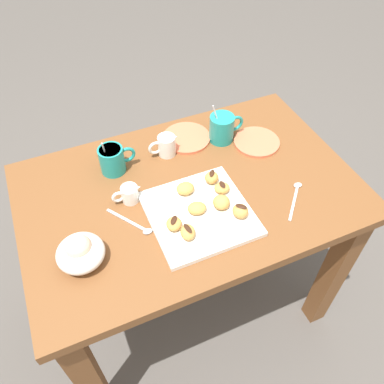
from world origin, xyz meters
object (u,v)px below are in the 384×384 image
at_px(beignet_6, 197,208).
at_px(dining_table, 190,217).
at_px(beignet_0, 188,232).
at_px(beignet_1, 185,188).
at_px(coffee_mug_teal_left, 113,159).
at_px(saucer_coral_left, 186,138).
at_px(beignet_3, 221,202).
at_px(cream_pitcher_white, 166,145).
at_px(beignet_7, 240,211).
at_px(beignet_4, 212,178).
at_px(ice_cream_bowl, 80,252).
at_px(coffee_mug_teal_right, 222,127).
at_px(saucer_coral_right, 257,142).
at_px(beignet_5, 222,188).
at_px(chocolate_sauce_pitcher, 129,193).
at_px(pastry_plate_square, 199,214).
at_px(beignet_2, 174,224).

bearing_deg(beignet_6, dining_table, 77.86).
xyz_separation_m(beignet_0, beignet_6, (0.06, 0.07, -0.00)).
distance_m(dining_table, beignet_1, 0.18).
relative_size(coffee_mug_teal_left, beignet_6, 2.51).
height_order(saucer_coral_left, beignet_3, beignet_3).
relative_size(cream_pitcher_white, beignet_7, 2.17).
bearing_deg(beignet_4, ice_cream_bowl, -165.46).
height_order(coffee_mug_teal_right, beignet_4, coffee_mug_teal_right).
distance_m(saucer_coral_right, beignet_0, 0.48).
bearing_deg(saucer_coral_right, saucer_coral_left, 151.30).
xyz_separation_m(coffee_mug_teal_left, saucer_coral_left, (0.28, 0.05, -0.04)).
distance_m(saucer_coral_right, beignet_5, 0.28).
bearing_deg(beignet_0, saucer_coral_left, 67.60).
xyz_separation_m(coffee_mug_teal_right, beignet_4, (-0.13, -0.19, -0.02)).
relative_size(coffee_mug_teal_right, ice_cream_bowl, 1.16).
bearing_deg(beignet_1, saucer_coral_right, 21.40).
xyz_separation_m(coffee_mug_teal_right, beignet_1, (-0.22, -0.20, -0.02)).
bearing_deg(ice_cream_bowl, saucer_coral_right, 19.22).
relative_size(coffee_mug_teal_left, cream_pitcher_white, 1.34).
bearing_deg(coffee_mug_teal_right, saucer_coral_left, 156.16).
distance_m(cream_pitcher_white, beignet_6, 0.29).
height_order(ice_cream_bowl, beignet_7, ice_cream_bowl).
height_order(dining_table, saucer_coral_left, saucer_coral_left).
bearing_deg(beignet_0, beignet_3, 23.99).
height_order(dining_table, chocolate_sauce_pitcher, chocolate_sauce_pitcher).
distance_m(cream_pitcher_white, saucer_coral_right, 0.32).
relative_size(coffee_mug_teal_right, beignet_4, 3.41).
xyz_separation_m(pastry_plate_square, beignet_1, (-0.01, 0.09, 0.02)).
height_order(beignet_0, beignet_5, beignet_0).
relative_size(beignet_0, beignet_3, 1.02).
xyz_separation_m(coffee_mug_teal_right, beignet_2, (-0.30, -0.31, -0.02)).
bearing_deg(beignet_5, beignet_6, -157.29).
relative_size(coffee_mug_teal_right, beignet_5, 3.14).
bearing_deg(beignet_5, saucer_coral_right, 37.31).
xyz_separation_m(beignet_1, beignet_7, (0.11, -0.15, 0.00)).
bearing_deg(beignet_4, beignet_1, -175.43).
distance_m(ice_cream_bowl, beignet_6, 0.35).
bearing_deg(beignet_7, dining_table, 116.91).
bearing_deg(saucer_coral_right, pastry_plate_square, -145.78).
distance_m(coffee_mug_teal_left, beignet_3, 0.38).
xyz_separation_m(pastry_plate_square, beignet_5, (0.10, 0.05, 0.02)).
height_order(pastry_plate_square, beignet_5, beignet_5).
bearing_deg(beignet_5, pastry_plate_square, -153.75).
height_order(cream_pitcher_white, saucer_coral_left, cream_pitcher_white).
relative_size(chocolate_sauce_pitcher, beignet_1, 1.67).
height_order(chocolate_sauce_pitcher, beignet_0, chocolate_sauce_pitcher).
xyz_separation_m(cream_pitcher_white, beignet_2, (-0.10, -0.31, -0.01)).
distance_m(cream_pitcher_white, beignet_5, 0.26).
bearing_deg(beignet_3, beignet_2, -174.11).
distance_m(chocolate_sauce_pitcher, beignet_2, 0.18).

